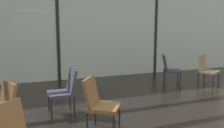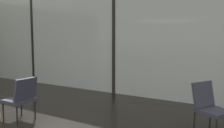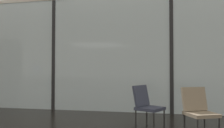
# 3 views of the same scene
# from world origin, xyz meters

# --- Properties ---
(glass_curtain_wall) EXTENTS (14.00, 0.08, 3.35)m
(glass_curtain_wall) POSITION_xyz_m (0.00, 5.20, 1.67)
(glass_curtain_wall) COLOR silver
(glass_curtain_wall) RESTS_ON ground
(window_mullion_1) EXTENTS (0.10, 0.12, 3.35)m
(window_mullion_1) POSITION_xyz_m (0.00, 5.20, 1.67)
(window_mullion_1) COLOR black
(window_mullion_1) RESTS_ON ground
(window_mullion_2) EXTENTS (0.10, 0.12, 3.35)m
(window_mullion_2) POSITION_xyz_m (3.50, 5.20, 1.67)
(window_mullion_2) COLOR black
(window_mullion_2) RESTS_ON ground
(parked_airplane) EXTENTS (11.49, 4.12, 4.12)m
(parked_airplane) POSITION_xyz_m (-0.95, 11.41, 2.06)
(parked_airplane) COLOR #B2BCD6
(parked_airplane) RESTS_ON ground
(lounge_chair_0) EXTENTS (0.69, 0.67, 0.87)m
(lounge_chair_0) POSITION_xyz_m (2.92, 3.43, 0.49)
(lounge_chair_0) COLOR #33384C
(lounge_chair_0) RESTS_ON ground
(lounge_chair_5) EXTENTS (0.66, 0.68, 0.87)m
(lounge_chair_5) POSITION_xyz_m (3.88, 3.00, 0.49)
(lounge_chair_5) COLOR #7F705B
(lounge_chair_5) RESTS_ON ground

